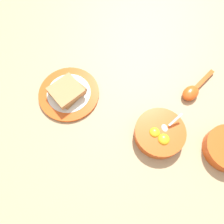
# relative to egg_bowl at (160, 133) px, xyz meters

# --- Properties ---
(ground_plane) EXTENTS (3.00, 3.00, 0.00)m
(ground_plane) POSITION_rel_egg_bowl_xyz_m (-0.02, -0.03, -0.02)
(ground_plane) COLOR tan
(egg_bowl) EXTENTS (0.16, 0.16, 0.07)m
(egg_bowl) POSITION_rel_egg_bowl_xyz_m (0.00, 0.00, 0.00)
(egg_bowl) COLOR #DB5119
(egg_bowl) RESTS_ON ground_plane
(toast_plate) EXTENTS (0.21, 0.21, 0.01)m
(toast_plate) POSITION_rel_egg_bowl_xyz_m (-0.22, -0.26, -0.02)
(toast_plate) COLOR #DB5119
(toast_plate) RESTS_ON ground_plane
(toast_sandwich) EXTENTS (0.14, 0.14, 0.04)m
(toast_sandwich) POSITION_rel_egg_bowl_xyz_m (-0.22, -0.27, 0.01)
(toast_sandwich) COLOR #9E7042
(toast_sandwich) RESTS_ON toast_plate
(soup_spoon) EXTENTS (0.11, 0.16, 0.03)m
(soup_spoon) POSITION_rel_egg_bowl_xyz_m (-0.12, 0.17, -0.01)
(soup_spoon) COLOR #DB5119
(soup_spoon) RESTS_ON ground_plane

